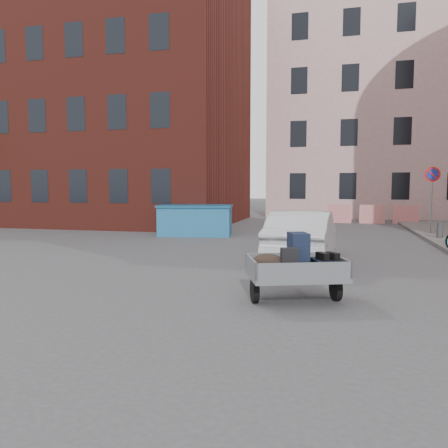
# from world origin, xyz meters

# --- Properties ---
(ground) EXTENTS (120.00, 120.00, 0.00)m
(ground) POSITION_xyz_m (0.00, 0.00, 0.00)
(ground) COLOR #38383A
(ground) RESTS_ON ground
(building_brick) EXTENTS (12.00, 10.00, 14.00)m
(building_brick) POSITION_xyz_m (-9.00, 13.00, 7.00)
(building_brick) COLOR #591E16
(building_brick) RESTS_ON ground
(building_pink) EXTENTS (16.00, 8.00, 14.00)m
(building_pink) POSITION_xyz_m (6.00, 22.00, 7.00)
(building_pink) COLOR #BD9191
(building_pink) RESTS_ON ground
(far_building) EXTENTS (6.00, 6.00, 8.00)m
(far_building) POSITION_xyz_m (-20.00, 22.00, 4.00)
(far_building) COLOR maroon
(far_building) RESTS_ON ground
(no_parking_sign) EXTENTS (0.60, 0.09, 2.65)m
(no_parking_sign) POSITION_xyz_m (6.00, 9.48, 2.01)
(no_parking_sign) COLOR gray
(no_parking_sign) RESTS_ON sidewalk
(barriers) EXTENTS (4.70, 0.18, 1.00)m
(barriers) POSITION_xyz_m (4.20, 15.00, 0.50)
(barriers) COLOR red
(barriers) RESTS_ON ground
(trailer) EXTENTS (1.88, 1.98, 1.20)m
(trailer) POSITION_xyz_m (1.58, -2.00, 0.61)
(trailer) COLOR black
(trailer) RESTS_ON ground
(dumpster) EXTENTS (3.16, 1.98, 1.24)m
(dumpster) POSITION_xyz_m (-3.23, 7.30, 0.63)
(dumpster) COLOR #206599
(dumpster) RESTS_ON ground
(silver_car) EXTENTS (1.69, 4.23, 1.37)m
(silver_car) POSITION_xyz_m (1.44, 1.97, 0.68)
(silver_car) COLOR #A3A5AA
(silver_car) RESTS_ON ground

